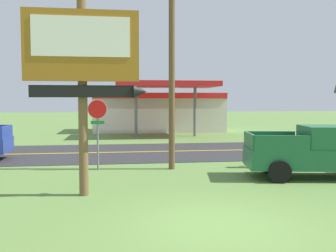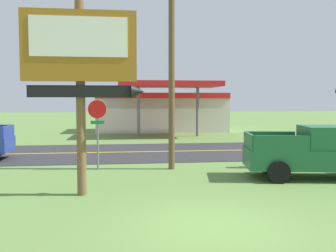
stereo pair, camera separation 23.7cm
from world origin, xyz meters
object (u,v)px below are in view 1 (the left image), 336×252
(motel_sign, at_px, (84,63))
(utility_pole, at_px, (172,62))
(stop_sign, at_px, (98,122))
(gas_station, at_px, (158,111))
(pickup_green_parked_on_lawn, at_px, (318,152))

(motel_sign, distance_m, utility_pole, 5.39)
(motel_sign, bearing_deg, stop_sign, 87.59)
(motel_sign, height_order, utility_pole, utility_pole)
(utility_pole, bearing_deg, motel_sign, -127.67)
(utility_pole, height_order, gas_station, utility_pole)
(motel_sign, relative_size, stop_sign, 2.00)
(stop_sign, xyz_separation_m, gas_station, (4.84, 20.14, -0.08))
(pickup_green_parked_on_lawn, bearing_deg, stop_sign, 161.37)
(stop_sign, distance_m, utility_pole, 3.97)
(stop_sign, height_order, pickup_green_parked_on_lawn, stop_sign)
(motel_sign, distance_m, stop_sign, 4.87)
(stop_sign, relative_size, gas_station, 0.25)
(utility_pole, height_order, pickup_green_parked_on_lawn, utility_pole)
(utility_pole, bearing_deg, gas_station, 85.11)
(motel_sign, xyz_separation_m, utility_pole, (3.28, 4.25, 0.49))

